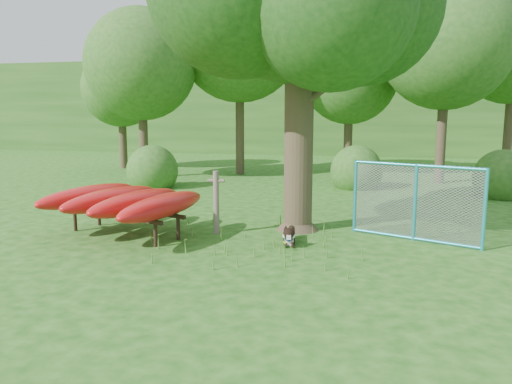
# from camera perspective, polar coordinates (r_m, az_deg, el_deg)

# --- Properties ---
(ground) EXTENTS (80.00, 80.00, 0.00)m
(ground) POSITION_cam_1_polar(r_m,az_deg,el_deg) (9.39, -2.86, -7.13)
(ground) COLOR #1B5010
(ground) RESTS_ON ground
(wooden_post) EXTENTS (0.38, 0.14, 1.38)m
(wooden_post) POSITION_cam_1_polar(r_m,az_deg,el_deg) (10.82, -4.57, -1.00)
(wooden_post) COLOR #66594C
(wooden_post) RESTS_ON ground
(kayak_rack) EXTENTS (3.42, 3.70, 0.99)m
(kayak_rack) POSITION_cam_1_polar(r_m,az_deg,el_deg) (11.02, -14.87, -0.97)
(kayak_rack) COLOR black
(kayak_rack) RESTS_ON ground
(husky_dog) EXTENTS (0.35, 1.01, 0.45)m
(husky_dog) POSITION_cam_1_polar(r_m,az_deg,el_deg) (10.10, 3.81, -5.03)
(husky_dog) COLOR black
(husky_dog) RESTS_ON ground
(fence_section) EXTENTS (2.54, 1.14, 2.66)m
(fence_section) POSITION_cam_1_polar(r_m,az_deg,el_deg) (10.71, 17.71, -1.13)
(fence_section) COLOR #28A2BD
(fence_section) RESTS_ON ground
(wildflower_clump) EXTENTS (0.09, 0.09, 0.20)m
(wildflower_clump) POSITION_cam_1_polar(r_m,az_deg,el_deg) (9.54, 3.35, -5.86)
(wildflower_clump) COLOR #4E832B
(wildflower_clump) RESTS_ON ground
(bg_tree_a) EXTENTS (4.40, 4.40, 6.70)m
(bg_tree_a) POSITION_cam_1_polar(r_m,az_deg,el_deg) (20.80, -13.02, 13.99)
(bg_tree_a) COLOR #3A2E20
(bg_tree_a) RESTS_ON ground
(bg_tree_b) EXTENTS (5.20, 5.20, 8.22)m
(bg_tree_b) POSITION_cam_1_polar(r_m,az_deg,el_deg) (21.59, -1.90, 17.02)
(bg_tree_b) COLOR #3A2E20
(bg_tree_b) RESTS_ON ground
(bg_tree_c) EXTENTS (4.00, 4.00, 6.12)m
(bg_tree_c) POSITION_cam_1_polar(r_m,az_deg,el_deg) (21.74, 10.67, 12.84)
(bg_tree_c) COLOR #3A2E20
(bg_tree_c) RESTS_ON ground
(bg_tree_d) EXTENTS (4.80, 4.80, 7.50)m
(bg_tree_d) POSITION_cam_1_polar(r_m,az_deg,el_deg) (19.98, 20.96, 15.58)
(bg_tree_d) COLOR #3A2E20
(bg_tree_d) RESTS_ON ground
(bg_tree_f) EXTENTS (3.60, 3.60, 5.55)m
(bg_tree_f) POSITION_cam_1_polar(r_m,az_deg,el_deg) (24.55, -15.19, 11.35)
(bg_tree_f) COLOR #3A2E20
(bg_tree_f) RESTS_ON ground
(shrub_left) EXTENTS (1.80, 1.80, 1.80)m
(shrub_left) POSITION_cam_1_polar(r_m,az_deg,el_deg) (18.00, -11.69, 0.51)
(shrub_left) COLOR #29591D
(shrub_left) RESTS_ON ground
(shrub_right) EXTENTS (1.80, 1.80, 1.80)m
(shrub_right) POSITION_cam_1_polar(r_m,az_deg,el_deg) (17.34, 26.25, -0.56)
(shrub_right) COLOR #29591D
(shrub_right) RESTS_ON ground
(shrub_mid) EXTENTS (1.80, 1.80, 1.80)m
(shrub_mid) POSITION_cam_1_polar(r_m,az_deg,el_deg) (17.86, 11.33, 0.46)
(shrub_mid) COLOR #29591D
(shrub_mid) RESTS_ON ground
(wooded_hillside) EXTENTS (80.00, 12.00, 6.00)m
(wooded_hillside) POSITION_cam_1_polar(r_m,az_deg,el_deg) (36.75, 9.27, 9.54)
(wooded_hillside) COLOR #29591D
(wooded_hillside) RESTS_ON ground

